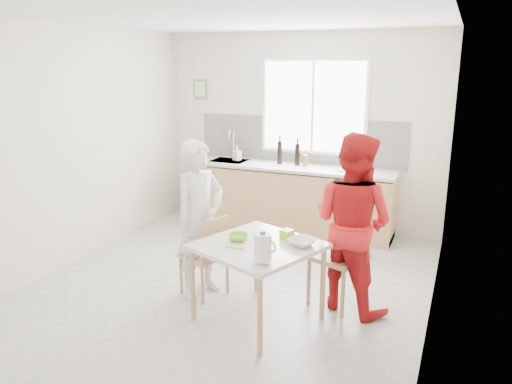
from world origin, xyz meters
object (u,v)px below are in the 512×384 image
Objects in this scene: chair_left at (208,253)px; wine_bottle_b at (297,154)px; milk_jug at (263,247)px; wine_bottle_a at (280,153)px; bowl_green at (238,237)px; person_red at (352,223)px; bowl_white at (302,242)px; dining_table at (258,252)px; chair_far at (343,249)px; person_white at (200,219)px.

wine_bottle_b is at bearing -162.99° from chair_left.
chair_left is at bearing -93.75° from wine_bottle_b.
wine_bottle_a is at bearing 128.70° from milk_jug.
chair_left is at bearing -87.47° from wine_bottle_a.
wine_bottle_b is (-0.29, 2.54, 0.31)m from bowl_green.
wine_bottle_b is (0.25, 0.01, -0.01)m from wine_bottle_a.
person_red is 2.33m from wine_bottle_b.
bowl_white is 0.75× the size of wine_bottle_a.
wine_bottle_a is (-0.10, 2.31, 0.62)m from chair_left.
dining_table is 5.10× the size of bowl_white.
person_white is (-1.36, -0.37, 0.24)m from chair_far.
dining_table is 0.71m from chair_left.
bowl_green is (0.54, -0.26, -0.03)m from person_white.
wine_bottle_b reaches higher than milk_jug.
person_red is 0.57m from bowl_white.
bowl_green is at bearing 84.13° from chair_left.
bowl_green is 2.61m from wine_bottle_a.
dining_table is 0.48m from milk_jug.
dining_table is 6.76× the size of bowl_green.
chair_far is 3.30× the size of wine_bottle_b.
bowl_white is (0.37, 0.13, 0.10)m from dining_table.
chair_far is 0.59× the size of person_red.
chair_far reaches higher than bowl_green.
chair_left is 2.39m from wine_bottle_a.
wine_bottle_b reaches higher than chair_left.
bowl_white is 2.60m from wine_bottle_b.
person_white is 2.31m from wine_bottle_b.
wine_bottle_b is (-0.49, 2.56, 0.42)m from dining_table.
person_white is 4.93× the size of wine_bottle_a.
person_red reaches higher than milk_jug.
person_red is 1.07m from bowl_green.
chair_far reaches higher than dining_table.
person_white is 8.73× the size of bowl_green.
dining_table is 3.82× the size of wine_bottle_a.
person_red is 5.64× the size of wine_bottle_b.
wine_bottle_a is (-0.54, 2.53, 0.32)m from bowl_green.
wine_bottle_a is (-1.11, 2.43, 0.32)m from bowl_white.
wine_bottle_b is at bearing 100.83° from dining_table.
wine_bottle_a is (-0.74, 2.55, 0.43)m from dining_table.
dining_table is 0.23m from bowl_green.
wine_bottle_a is at bearing 146.35° from chair_far.
bowl_white is 2.69m from wine_bottle_a.
milk_jug is at bearing 74.58° from chair_left.
wine_bottle_a is at bearing -178.21° from wine_bottle_b.
person_red is at bearing -57.76° from person_white.
dining_table is at bearing 139.27° from milk_jug.
milk_jug is at bearing -61.50° from dining_table.
chair_far is 1.15m from milk_jug.
bowl_green is at bearing -77.96° from wine_bottle_a.
person_white is at bearing 165.97° from milk_jug.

